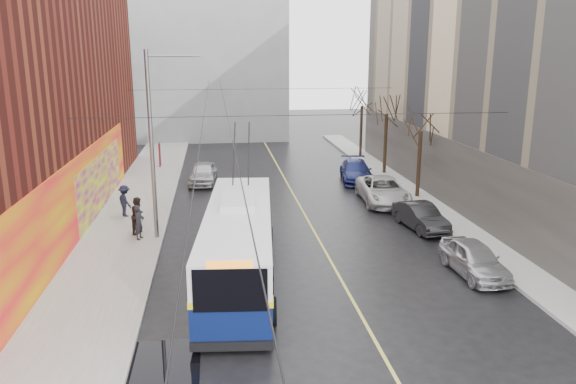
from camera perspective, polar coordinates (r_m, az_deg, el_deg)
name	(u,v)px	position (r m, az deg, el deg)	size (l,w,h in m)	color
ground	(324,331)	(19.02, 3.63, -13.90)	(140.00, 140.00, 0.00)	black
sidewalk_left	(127,227)	(30.17, -16.01, -3.47)	(4.00, 60.00, 0.15)	gray
sidewalk_right	(442,215)	(32.25, 15.39, -2.29)	(2.00, 60.00, 0.15)	gray
lane_line	(303,211)	(32.10, 1.53, -1.98)	(0.12, 50.00, 0.01)	#BFB74C
building_right	(572,67)	(36.61, 26.86, 11.22)	(14.06, 36.00, 16.00)	#C7B48F
building_far	(187,50)	(61.50, -10.20, 14.06)	(20.50, 12.10, 18.00)	gray
streetlight_pole	(155,141)	(26.92, -13.38, 5.05)	(2.65, 0.60, 9.00)	slate
catenary_wires	(229,101)	(31.35, -6.02, 9.18)	(18.00, 60.00, 0.22)	black
tree_near	(422,118)	(34.93, 13.41, 7.29)	(3.20, 3.20, 6.40)	black
tree_mid	(387,103)	(41.49, 10.03, 8.88)	(3.20, 3.20, 6.68)	black
tree_far	(362,97)	(48.20, 7.54, 9.56)	(3.20, 3.20, 6.57)	black
puddle	(150,372)	(17.34, -13.80, -17.30)	(2.81, 3.54, 0.01)	black
pigeons_flying	(238,99)	(26.35, -5.14, 9.37)	(4.35, 1.07, 2.95)	slate
trolleybus	(239,243)	(22.35, -5.02, -5.16)	(3.52, 11.99, 5.61)	#081443
parked_car_a	(474,259)	(24.27, 18.39, -6.44)	(1.64, 4.08, 1.39)	#B3B4B8
parked_car_b	(421,217)	(29.61, 13.33, -2.44)	(1.40, 4.02, 1.32)	black
parked_car_c	(383,190)	(34.24, 9.62, 0.17)	(2.52, 5.48, 1.52)	#BABABC
parked_car_d	(356,171)	(39.57, 6.93, 2.11)	(2.04, 5.01, 1.45)	navy
following_car	(203,173)	(39.06, -8.63, 1.92)	(1.76, 4.37, 1.49)	#AAABAF
pedestrian_a	(139,222)	(27.71, -14.92, -2.99)	(0.61, 0.40, 1.67)	black
pedestrian_b	(138,215)	(28.53, -14.96, -2.31)	(0.90, 0.70, 1.85)	black
pedestrian_c	(125,201)	(31.70, -16.24, -0.87)	(1.12, 0.64, 1.73)	black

